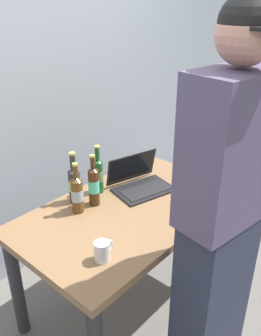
{
  "coord_description": "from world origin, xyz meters",
  "views": [
    {
      "loc": [
        -1.29,
        -1.16,
        1.85
      ],
      "look_at": [
        0.01,
        0.0,
        0.99
      ],
      "focal_mm": 37.92,
      "sensor_mm": 36.0,
      "label": 1
    }
  ],
  "objects_px": {
    "beer_bottle_amber": "(74,183)",
    "beer_bottle_green": "(98,174)",
    "beer_bottle_dark": "(77,193)",
    "laptop": "(140,182)",
    "beer_bottle_brown": "(94,185)",
    "person_figure": "(221,224)",
    "coffee_mug": "(102,251)"
  },
  "relations": [
    {
      "from": "beer_bottle_green",
      "to": "coffee_mug",
      "type": "bearing_deg",
      "value": -132.19
    },
    {
      "from": "laptop",
      "to": "beer_bottle_amber",
      "type": "xyz_separation_m",
      "value": [
        -0.38,
        0.18,
        0.08
      ]
    },
    {
      "from": "beer_bottle_green",
      "to": "person_figure",
      "type": "distance_m",
      "value": 0.89
    },
    {
      "from": "beer_bottle_dark",
      "to": "beer_bottle_amber",
      "type": "xyz_separation_m",
      "value": [
        0.06,
        0.1,
        0.0
      ]
    },
    {
      "from": "beer_bottle_green",
      "to": "person_figure",
      "type": "xyz_separation_m",
      "value": [
        -0.1,
        -0.88,
        0.1
      ]
    },
    {
      "from": "beer_bottle_brown",
      "to": "beer_bottle_green",
      "type": "relative_size",
      "value": 1.02
    },
    {
      "from": "beer_bottle_brown",
      "to": "coffee_mug",
      "type": "distance_m",
      "value": 0.5
    },
    {
      "from": "beer_bottle_brown",
      "to": "beer_bottle_amber",
      "type": "bearing_deg",
      "value": 114.28
    },
    {
      "from": "beer_bottle_amber",
      "to": "beer_bottle_green",
      "type": "xyz_separation_m",
      "value": [
        0.17,
        -0.02,
        0.0
      ]
    },
    {
      "from": "beer_bottle_dark",
      "to": "person_figure",
      "type": "height_order",
      "value": "person_figure"
    },
    {
      "from": "beer_bottle_brown",
      "to": "beer_bottle_green",
      "type": "xyz_separation_m",
      "value": [
        0.12,
        0.09,
        -0.01
      ]
    },
    {
      "from": "beer_bottle_dark",
      "to": "beer_bottle_green",
      "type": "relative_size",
      "value": 0.97
    },
    {
      "from": "beer_bottle_brown",
      "to": "beer_bottle_green",
      "type": "distance_m",
      "value": 0.15
    },
    {
      "from": "person_figure",
      "to": "beer_bottle_dark",
      "type": "bearing_deg",
      "value": 99.05
    },
    {
      "from": "beer_bottle_brown",
      "to": "beer_bottle_dark",
      "type": "relative_size",
      "value": 1.05
    },
    {
      "from": "beer_bottle_dark",
      "to": "beer_bottle_amber",
      "type": "bearing_deg",
      "value": 57.16
    },
    {
      "from": "laptop",
      "to": "beer_bottle_brown",
      "type": "relative_size",
      "value": 1.32
    },
    {
      "from": "laptop",
      "to": "coffee_mug",
      "type": "xyz_separation_m",
      "value": [
        -0.63,
        -0.31,
        0.01
      ]
    },
    {
      "from": "beer_bottle_dark",
      "to": "person_figure",
      "type": "distance_m",
      "value": 0.82
    },
    {
      "from": "person_figure",
      "to": "coffee_mug",
      "type": "distance_m",
      "value": 0.55
    },
    {
      "from": "person_figure",
      "to": "laptop",
      "type": "bearing_deg",
      "value": 66.59
    },
    {
      "from": "laptop",
      "to": "beer_bottle_green",
      "type": "bearing_deg",
      "value": 142.88
    },
    {
      "from": "laptop",
      "to": "beer_bottle_brown",
      "type": "distance_m",
      "value": 0.34
    },
    {
      "from": "beer_bottle_brown",
      "to": "coffee_mug",
      "type": "bearing_deg",
      "value": -128.85
    },
    {
      "from": "beer_bottle_amber",
      "to": "person_figure",
      "type": "height_order",
      "value": "person_figure"
    },
    {
      "from": "coffee_mug",
      "to": "beer_bottle_dark",
      "type": "bearing_deg",
      "value": 63.9
    },
    {
      "from": "coffee_mug",
      "to": "person_figure",
      "type": "bearing_deg",
      "value": -51.65
    },
    {
      "from": "beer_bottle_dark",
      "to": "beer_bottle_green",
      "type": "distance_m",
      "value": 0.24
    },
    {
      "from": "beer_bottle_brown",
      "to": "beer_bottle_dark",
      "type": "distance_m",
      "value": 0.12
    },
    {
      "from": "beer_bottle_dark",
      "to": "coffee_mug",
      "type": "distance_m",
      "value": 0.45
    },
    {
      "from": "laptop",
      "to": "person_figure",
      "type": "distance_m",
      "value": 0.8
    },
    {
      "from": "beer_bottle_brown",
      "to": "person_figure",
      "type": "height_order",
      "value": "person_figure"
    }
  ]
}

